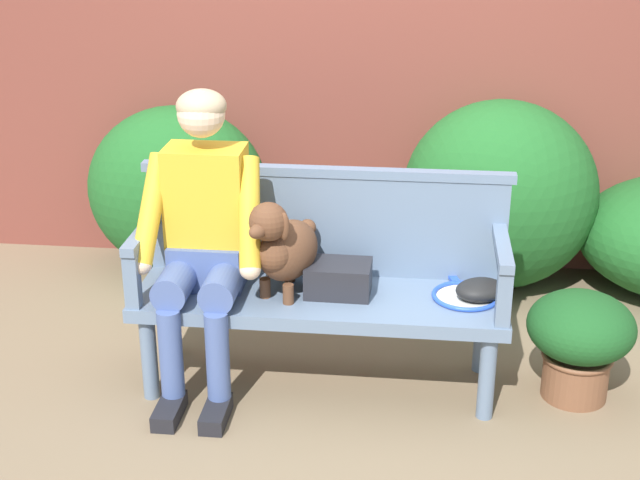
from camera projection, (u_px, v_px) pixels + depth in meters
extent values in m
plane|color=#7A664C|center=(320.00, 382.00, 4.12)|extent=(40.00, 40.00, 0.00)
cube|color=brown|center=(351.00, 59.00, 5.14)|extent=(8.00, 0.30, 2.32)
ellipsoid|color=#194C1E|center=(170.00, 199.00, 5.22)|extent=(0.78, 0.73, 0.81)
ellipsoid|color=#1E5B23|center=(178.00, 190.00, 5.14)|extent=(1.02, 0.78, 0.95)
ellipsoid|color=#1E5B23|center=(499.00, 195.00, 4.93)|extent=(1.05, 0.92, 1.04)
cube|color=slate|center=(320.00, 300.00, 3.97)|extent=(1.60, 0.51, 0.06)
cylinder|color=slate|center=(149.00, 358.00, 3.94)|extent=(0.07, 0.07, 0.39)
cylinder|color=slate|center=(487.00, 377.00, 3.80)|extent=(0.07, 0.07, 0.39)
cylinder|color=slate|center=(173.00, 317.00, 4.31)|extent=(0.07, 0.07, 0.39)
cylinder|color=slate|center=(482.00, 333.00, 4.16)|extent=(0.07, 0.07, 0.39)
cube|color=slate|center=(326.00, 225.00, 4.08)|extent=(1.60, 0.05, 0.46)
cube|color=slate|center=(326.00, 172.00, 3.98)|extent=(1.64, 0.06, 0.04)
cube|color=slate|center=(132.00, 281.00, 3.79)|extent=(0.06, 0.06, 0.24)
cube|color=slate|center=(145.00, 230.00, 3.94)|extent=(0.06, 0.51, 0.04)
cube|color=slate|center=(504.00, 299.00, 3.63)|extent=(0.06, 0.06, 0.24)
cube|color=slate|center=(502.00, 245.00, 3.78)|extent=(0.06, 0.51, 0.04)
cube|color=black|center=(169.00, 411.00, 3.84)|extent=(0.10, 0.24, 0.07)
cylinder|color=#475B93|center=(171.00, 353.00, 3.83)|extent=(0.10, 0.10, 0.40)
cylinder|color=#475B93|center=(177.00, 281.00, 3.88)|extent=(0.15, 0.33, 0.15)
cube|color=black|center=(216.00, 414.00, 3.82)|extent=(0.10, 0.24, 0.07)
cylinder|color=#475B93|center=(218.00, 356.00, 3.81)|extent=(0.10, 0.10, 0.40)
cylinder|color=#475B93|center=(223.00, 283.00, 3.86)|extent=(0.15, 0.33, 0.15)
cube|color=#475B93|center=(209.00, 263.00, 4.02)|extent=(0.32, 0.24, 0.20)
cube|color=gold|center=(207.00, 205.00, 3.94)|extent=(0.34, 0.22, 0.52)
cylinder|color=gold|center=(151.00, 209.00, 3.84)|extent=(0.14, 0.34, 0.45)
sphere|color=beige|center=(141.00, 264.00, 3.80)|extent=(0.09, 0.09, 0.09)
cylinder|color=gold|center=(249.00, 213.00, 3.79)|extent=(0.14, 0.34, 0.45)
sphere|color=beige|center=(250.00, 269.00, 3.75)|extent=(0.09, 0.09, 0.09)
sphere|color=beige|center=(201.00, 114.00, 3.76)|extent=(0.20, 0.20, 0.20)
ellipsoid|color=tan|center=(201.00, 106.00, 3.76)|extent=(0.21, 0.21, 0.14)
cylinder|color=brown|center=(265.00, 288.00, 3.91)|extent=(0.05, 0.05, 0.09)
cylinder|color=brown|center=(288.00, 294.00, 3.85)|extent=(0.05, 0.05, 0.09)
cylinder|color=brown|center=(290.00, 272.00, 4.06)|extent=(0.05, 0.05, 0.09)
cylinder|color=brown|center=(312.00, 278.00, 4.00)|extent=(0.05, 0.05, 0.09)
ellipsoid|color=brown|center=(289.00, 250.00, 3.90)|extent=(0.33, 0.38, 0.26)
sphere|color=brown|center=(274.00, 254.00, 3.80)|extent=(0.15, 0.15, 0.15)
sphere|color=brown|center=(269.00, 222.00, 3.72)|extent=(0.16, 0.16, 0.16)
ellipsoid|color=brown|center=(258.00, 231.00, 3.66)|extent=(0.10, 0.12, 0.06)
ellipsoid|color=brown|center=(256.00, 220.00, 3.76)|extent=(0.06, 0.06, 0.12)
ellipsoid|color=brown|center=(284.00, 226.00, 3.70)|extent=(0.06, 0.06, 0.12)
sphere|color=brown|center=(308.00, 228.00, 4.00)|extent=(0.08, 0.08, 0.08)
torus|color=blue|center=(465.00, 296.00, 3.91)|extent=(0.36, 0.36, 0.02)
cylinder|color=silver|center=(465.00, 297.00, 3.91)|extent=(0.25, 0.25, 0.00)
cube|color=blue|center=(454.00, 279.00, 4.06)|extent=(0.05, 0.08, 0.02)
cylinder|color=black|center=(445.00, 267.00, 4.19)|extent=(0.09, 0.22, 0.03)
ellipsoid|color=black|center=(480.00, 290.00, 3.89)|extent=(0.27, 0.25, 0.09)
cube|color=#232328|center=(338.00, 278.00, 3.93)|extent=(0.28, 0.20, 0.14)
cylinder|color=brown|center=(575.00, 376.00, 3.99)|extent=(0.28, 0.28, 0.20)
torus|color=brown|center=(577.00, 356.00, 3.95)|extent=(0.31, 0.31, 0.02)
ellipsoid|color=#194C1E|center=(581.00, 326.00, 3.90)|extent=(0.46, 0.46, 0.29)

